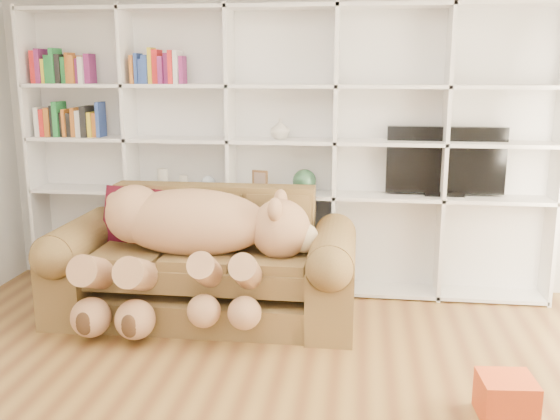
# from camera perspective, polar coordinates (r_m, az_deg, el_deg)

# --- Properties ---
(wall_back) EXTENTS (5.00, 0.02, 2.70)m
(wall_back) POSITION_cam_1_polar(r_m,az_deg,el_deg) (5.42, 0.51, 7.09)
(wall_back) COLOR silver
(wall_back) RESTS_ON floor
(bookshelf) EXTENTS (4.43, 0.35, 2.40)m
(bookshelf) POSITION_cam_1_polar(r_m,az_deg,el_deg) (5.32, -2.25, 6.50)
(bookshelf) COLOR white
(bookshelf) RESTS_ON floor
(sofa) EXTENTS (2.31, 1.00, 0.97)m
(sofa) POSITION_cam_1_polar(r_m,az_deg,el_deg) (4.90, -6.83, -5.41)
(sofa) COLOR brown
(sofa) RESTS_ON floor
(teddy_bear) EXTENTS (1.71, 0.94, 0.99)m
(teddy_bear) POSITION_cam_1_polar(r_m,az_deg,el_deg) (4.64, -8.18, -2.52)
(teddy_bear) COLOR tan
(teddy_bear) RESTS_ON sofa
(throw_pillow) EXTENTS (0.52, 0.38, 0.49)m
(throw_pillow) POSITION_cam_1_polar(r_m,az_deg,el_deg) (5.13, -13.25, -0.60)
(throw_pillow) COLOR #4F0D22
(throw_pillow) RESTS_ON sofa
(gift_box) EXTENTS (0.32, 0.30, 0.24)m
(gift_box) POSITION_cam_1_polar(r_m,az_deg,el_deg) (3.80, 19.96, -15.82)
(gift_box) COLOR #CE471B
(gift_box) RESTS_ON floor
(tv) EXTENTS (0.96, 0.18, 0.57)m
(tv) POSITION_cam_1_polar(r_m,az_deg,el_deg) (5.30, 14.88, 4.29)
(tv) COLOR black
(tv) RESTS_ON bookshelf
(picture_frame) EXTENTS (0.14, 0.06, 0.17)m
(picture_frame) POSITION_cam_1_polar(r_m,az_deg,el_deg) (5.31, -1.84, 2.72)
(picture_frame) COLOR brown
(picture_frame) RESTS_ON bookshelf
(green_vase) EXTENTS (0.20, 0.20, 0.20)m
(green_vase) POSITION_cam_1_polar(r_m,az_deg,el_deg) (5.26, 2.25, 2.67)
(green_vase) COLOR #2D583A
(green_vase) RESTS_ON bookshelf
(figurine_tall) EXTENTS (0.11, 0.11, 0.18)m
(figurine_tall) POSITION_cam_1_polar(r_m,az_deg,el_deg) (5.51, -10.66, 2.82)
(figurine_tall) COLOR silver
(figurine_tall) RESTS_ON bookshelf
(figurine_short) EXTENTS (0.09, 0.09, 0.13)m
(figurine_short) POSITION_cam_1_polar(r_m,az_deg,el_deg) (5.46, -8.80, 2.51)
(figurine_short) COLOR silver
(figurine_short) RESTS_ON bookshelf
(snow_globe) EXTENTS (0.12, 0.12, 0.12)m
(snow_globe) POSITION_cam_1_polar(r_m,az_deg,el_deg) (5.40, -6.57, 2.50)
(snow_globe) COLOR silver
(snow_globe) RESTS_ON bookshelf
(shelf_vase) EXTENTS (0.20, 0.20, 0.17)m
(shelf_vase) POSITION_cam_1_polar(r_m,az_deg,el_deg) (5.22, 0.01, 7.43)
(shelf_vase) COLOR beige
(shelf_vase) RESTS_ON bookshelf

